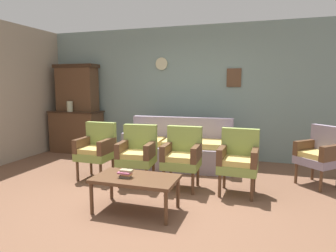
{
  "coord_description": "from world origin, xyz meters",
  "views": [
    {
      "loc": [
        1.43,
        -3.34,
        1.51
      ],
      "look_at": [
        0.01,
        1.11,
        0.85
      ],
      "focal_mm": 31.21,
      "sensor_mm": 36.0,
      "label": 1
    }
  ],
  "objects_px": {
    "side_cabinet": "(77,131)",
    "armchair_row_middle": "(97,148)",
    "coffee_table": "(136,181)",
    "wingback_chair_by_fireplace": "(320,153)",
    "book_stack_on_table": "(126,173)",
    "armchair_near_cabinet": "(137,152)",
    "armchair_near_couch_end": "(238,158)",
    "armchair_by_doorway": "(182,155)",
    "floral_couch": "(179,149)",
    "vase_on_cabinet": "(70,106)"
  },
  "relations": [
    {
      "from": "armchair_row_middle",
      "to": "vase_on_cabinet",
      "type": "bearing_deg",
      "value": 137.32
    },
    {
      "from": "armchair_near_cabinet",
      "to": "side_cabinet",
      "type": "bearing_deg",
      "value": 143.91
    },
    {
      "from": "side_cabinet",
      "to": "book_stack_on_table",
      "type": "xyz_separation_m",
      "value": [
        2.46,
        -2.55,
        0.0
      ]
    },
    {
      "from": "wingback_chair_by_fireplace",
      "to": "book_stack_on_table",
      "type": "bearing_deg",
      "value": -143.98
    },
    {
      "from": "floral_couch",
      "to": "armchair_by_doorway",
      "type": "distance_m",
      "value": 1.14
    },
    {
      "from": "armchair_row_middle",
      "to": "coffee_table",
      "type": "height_order",
      "value": "armchair_row_middle"
    },
    {
      "from": "vase_on_cabinet",
      "to": "coffee_table",
      "type": "bearing_deg",
      "value": -42.0
    },
    {
      "from": "book_stack_on_table",
      "to": "armchair_near_cabinet",
      "type": "bearing_deg",
      "value": 105.47
    },
    {
      "from": "armchair_near_cabinet",
      "to": "coffee_table",
      "type": "height_order",
      "value": "armchair_near_cabinet"
    },
    {
      "from": "side_cabinet",
      "to": "armchair_by_doorway",
      "type": "relative_size",
      "value": 1.28
    },
    {
      "from": "armchair_row_middle",
      "to": "coffee_table",
      "type": "distance_m",
      "value": 1.49
    },
    {
      "from": "coffee_table",
      "to": "armchair_by_doorway",
      "type": "bearing_deg",
      "value": 70.95
    },
    {
      "from": "vase_on_cabinet",
      "to": "floral_couch",
      "type": "bearing_deg",
      "value": -6.92
    },
    {
      "from": "vase_on_cabinet",
      "to": "wingback_chair_by_fireplace",
      "type": "xyz_separation_m",
      "value": [
        4.86,
        -0.65,
        -0.54
      ]
    },
    {
      "from": "armchair_by_doorway",
      "to": "armchair_near_couch_end",
      "type": "height_order",
      "value": "same"
    },
    {
      "from": "side_cabinet",
      "to": "armchair_near_cabinet",
      "type": "xyz_separation_m",
      "value": [
        2.19,
        -1.6,
        0.03
      ]
    },
    {
      "from": "armchair_row_middle",
      "to": "armchair_near_cabinet",
      "type": "xyz_separation_m",
      "value": [
        0.75,
        -0.07,
        0.0
      ]
    },
    {
      "from": "armchair_row_middle",
      "to": "armchair_near_couch_end",
      "type": "relative_size",
      "value": 1.0
    },
    {
      "from": "vase_on_cabinet",
      "to": "wingback_chair_by_fireplace",
      "type": "relative_size",
      "value": 0.25
    },
    {
      "from": "vase_on_cabinet",
      "to": "armchair_by_doorway",
      "type": "xyz_separation_m",
      "value": [
        2.91,
        -1.39,
        -0.54
      ]
    },
    {
      "from": "armchair_row_middle",
      "to": "armchair_by_doorway",
      "type": "xyz_separation_m",
      "value": [
        1.44,
        -0.03,
        0.0
      ]
    },
    {
      "from": "armchair_near_couch_end",
      "to": "coffee_table",
      "type": "distance_m",
      "value": 1.49
    },
    {
      "from": "book_stack_on_table",
      "to": "vase_on_cabinet",
      "type": "bearing_deg",
      "value": 136.23
    },
    {
      "from": "armchair_row_middle",
      "to": "book_stack_on_table",
      "type": "bearing_deg",
      "value": -45.28
    },
    {
      "from": "armchair_by_doorway",
      "to": "book_stack_on_table",
      "type": "bearing_deg",
      "value": -113.42
    },
    {
      "from": "armchair_near_cabinet",
      "to": "wingback_chair_by_fireplace",
      "type": "bearing_deg",
      "value": 16.28
    },
    {
      "from": "armchair_row_middle",
      "to": "side_cabinet",
      "type": "bearing_deg",
      "value": 133.31
    },
    {
      "from": "armchair_near_cabinet",
      "to": "armchair_near_couch_end",
      "type": "xyz_separation_m",
      "value": [
        1.5,
        0.06,
        0.0
      ]
    },
    {
      "from": "floral_couch",
      "to": "armchair_by_doorway",
      "type": "relative_size",
      "value": 2.2
    },
    {
      "from": "side_cabinet",
      "to": "book_stack_on_table",
      "type": "relative_size",
      "value": 7.05
    },
    {
      "from": "side_cabinet",
      "to": "armchair_near_cabinet",
      "type": "distance_m",
      "value": 2.71
    },
    {
      "from": "vase_on_cabinet",
      "to": "book_stack_on_table",
      "type": "xyz_separation_m",
      "value": [
        2.48,
        -2.38,
        -0.58
      ]
    },
    {
      "from": "side_cabinet",
      "to": "book_stack_on_table",
      "type": "distance_m",
      "value": 3.54
    },
    {
      "from": "vase_on_cabinet",
      "to": "book_stack_on_table",
      "type": "relative_size",
      "value": 1.39
    },
    {
      "from": "floral_couch",
      "to": "book_stack_on_table",
      "type": "bearing_deg",
      "value": -92.5
    },
    {
      "from": "book_stack_on_table",
      "to": "armchair_row_middle",
      "type": "bearing_deg",
      "value": 134.72
    },
    {
      "from": "floral_couch",
      "to": "armchair_row_middle",
      "type": "xyz_separation_m",
      "value": [
        -1.11,
        -1.04,
        0.17
      ]
    },
    {
      "from": "side_cabinet",
      "to": "armchair_row_middle",
      "type": "height_order",
      "value": "side_cabinet"
    },
    {
      "from": "side_cabinet",
      "to": "vase_on_cabinet",
      "type": "relative_size",
      "value": 5.08
    },
    {
      "from": "armchair_near_couch_end",
      "to": "coffee_table",
      "type": "relative_size",
      "value": 0.9
    },
    {
      "from": "vase_on_cabinet",
      "to": "armchair_near_couch_end",
      "type": "distance_m",
      "value": 3.99
    },
    {
      "from": "armchair_near_cabinet",
      "to": "floral_couch",
      "type": "bearing_deg",
      "value": 72.25
    },
    {
      "from": "floral_couch",
      "to": "armchair_by_doorway",
      "type": "xyz_separation_m",
      "value": [
        0.34,
        -1.07,
        0.17
      ]
    },
    {
      "from": "wingback_chair_by_fireplace",
      "to": "vase_on_cabinet",
      "type": "bearing_deg",
      "value": 172.38
    },
    {
      "from": "armchair_near_couch_end",
      "to": "wingback_chair_by_fireplace",
      "type": "distance_m",
      "value": 1.35
    },
    {
      "from": "armchair_near_couch_end",
      "to": "armchair_by_doorway",
      "type": "bearing_deg",
      "value": -178.55
    },
    {
      "from": "side_cabinet",
      "to": "armchair_near_cabinet",
      "type": "relative_size",
      "value": 1.28
    },
    {
      "from": "floral_couch",
      "to": "armchair_by_doorway",
      "type": "bearing_deg",
      "value": -72.5
    },
    {
      "from": "coffee_table",
      "to": "book_stack_on_table",
      "type": "distance_m",
      "value": 0.15
    },
    {
      "from": "side_cabinet",
      "to": "coffee_table",
      "type": "bearing_deg",
      "value": -44.37
    }
  ]
}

